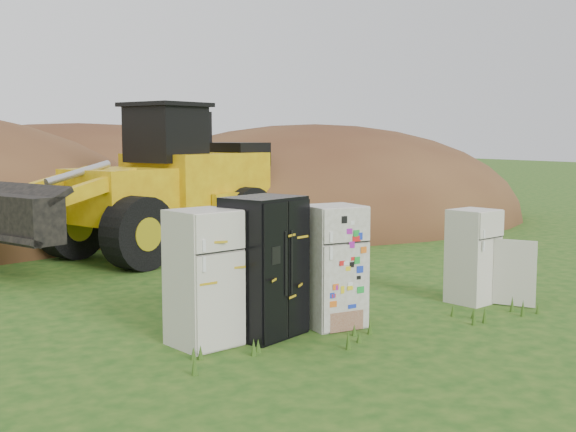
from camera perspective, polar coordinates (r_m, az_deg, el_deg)
name	(u,v)px	position (r m, az deg, el deg)	size (l,w,h in m)	color
ground	(358,321)	(11.25, 5.54, -8.23)	(120.00, 120.00, 0.00)	#194412
fridge_leftmost	(203,278)	(9.83, -6.71, -4.87)	(0.81, 0.78, 1.85)	beige
fridge_black_side	(264,267)	(10.21, -1.94, -4.01)	(1.04, 0.82, 1.98)	black
fridge_sticker	(333,266)	(10.76, 3.55, -3.96)	(0.81, 0.74, 1.81)	silver
fridge_open_door	(473,256)	(12.65, 14.41, -3.09)	(0.72, 0.67, 1.59)	beige
wheel_loader	(137,180)	(16.97, -11.81, 2.77)	(7.47, 3.03, 3.61)	gold
dirt_mound_right	(314,220)	(24.27, 2.09, -0.34)	(15.62, 11.45, 6.43)	#442416
dirt_mound_back	(81,211)	(28.20, -16.05, 0.35)	(18.27, 12.18, 6.60)	#442416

